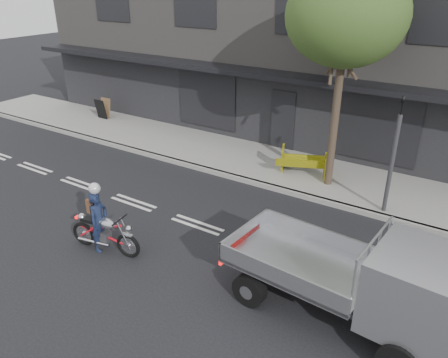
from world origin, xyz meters
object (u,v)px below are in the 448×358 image
at_px(street_tree, 347,16).
at_px(flatbed_ute, 394,286).
at_px(motorcycle, 105,232).
at_px(construction_barrier, 301,164).
at_px(traffic_light_pole, 392,162).
at_px(sandwich_board, 101,109).
at_px(rider, 99,222).

xyz_separation_m(street_tree, flatbed_ute, (3.24, -5.59, -4.08)).
xyz_separation_m(motorcycle, construction_barrier, (2.43, 6.38, 0.08)).
height_order(traffic_light_pole, flatbed_ute, traffic_light_pole).
xyz_separation_m(traffic_light_pole, sandwich_board, (-13.43, 1.77, -1.04)).
relative_size(street_tree, traffic_light_pole, 1.93).
xyz_separation_m(traffic_light_pole, construction_barrier, (-2.97, 0.80, -1.04)).
bearing_deg(flatbed_ute, sandwich_board, 160.59).
bearing_deg(rider, sandwich_board, 37.88).
relative_size(motorcycle, rider, 1.27).
bearing_deg(sandwich_board, motorcycle, -42.94).
height_order(traffic_light_pole, motorcycle, traffic_light_pole).
bearing_deg(flatbed_ute, motorcycle, -168.27).
bearing_deg(rider, flatbed_ute, -92.06).
xyz_separation_m(flatbed_ute, construction_barrier, (-4.21, 5.54, -0.59)).
bearing_deg(rider, motorcycle, -99.07).
distance_m(rider, construction_barrier, 6.88).
height_order(street_tree, traffic_light_pole, street_tree).
distance_m(street_tree, motorcycle, 8.68).
relative_size(flatbed_ute, construction_barrier, 2.84).
height_order(traffic_light_pole, sandwich_board, traffic_light_pole).
height_order(traffic_light_pole, construction_barrier, traffic_light_pole).
xyz_separation_m(street_tree, motorcycle, (-3.40, -6.43, -4.74)).
xyz_separation_m(motorcycle, flatbed_ute, (6.64, 0.84, 0.67)).
distance_m(street_tree, flatbed_ute, 7.64).
bearing_deg(traffic_light_pole, rider, -134.84).
relative_size(street_tree, sandwich_board, 7.30).
relative_size(traffic_light_pole, flatbed_ute, 0.75).
bearing_deg(rider, street_tree, -38.01).
relative_size(rider, construction_barrier, 0.96).
bearing_deg(construction_barrier, motorcycle, -110.87).
bearing_deg(motorcycle, traffic_light_pole, 36.84).
xyz_separation_m(street_tree, rider, (-3.55, -6.43, -4.49)).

